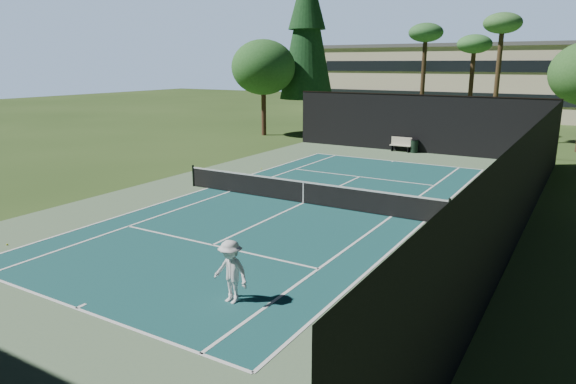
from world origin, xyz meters
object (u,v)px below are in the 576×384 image
at_px(tennis_ball_b, 259,185).
at_px(trash_bin, 414,146).
at_px(tennis_ball_a, 7,245).
at_px(tennis_net, 303,191).
at_px(player, 231,272).
at_px(tennis_ball_d, 261,169).
at_px(park_bench, 401,144).
at_px(tennis_ball_c, 314,187).

relative_size(tennis_ball_b, trash_bin, 0.08).
bearing_deg(tennis_ball_a, tennis_net, 58.75).
bearing_deg(tennis_net, trash_bin, 89.57).
distance_m(player, tennis_ball_d, 17.43).
relative_size(tennis_net, tennis_ball_a, 191.17).
height_order(tennis_net, tennis_ball_d, tennis_net).
relative_size(player, tennis_ball_a, 25.32).
bearing_deg(park_bench, player, -80.97).
xyz_separation_m(player, tennis_ball_c, (-4.15, 12.36, -0.82)).
distance_m(tennis_net, tennis_ball_d, 7.96).
bearing_deg(tennis_ball_d, park_bench, 64.29).
bearing_deg(tennis_ball_d, tennis_ball_b, -57.71).
xyz_separation_m(player, park_bench, (-4.02, 25.27, -0.31)).
xyz_separation_m(tennis_ball_b, tennis_ball_c, (2.61, 1.03, -0.00)).
distance_m(tennis_net, park_bench, 15.77).
bearing_deg(player, tennis_ball_a, -171.02).
relative_size(tennis_net, player, 7.55).
xyz_separation_m(tennis_ball_c, tennis_ball_d, (-4.86, 2.54, -0.00)).
bearing_deg(tennis_ball_b, tennis_ball_d, 122.29).
distance_m(player, park_bench, 25.59).
distance_m(tennis_ball_c, tennis_ball_d, 5.49).
relative_size(tennis_ball_c, tennis_ball_d, 1.06).
xyz_separation_m(tennis_ball_a, tennis_ball_c, (5.11, 12.86, 0.00)).
height_order(tennis_ball_d, trash_bin, trash_bin).
bearing_deg(player, park_bench, 104.92).
bearing_deg(tennis_ball_c, tennis_ball_a, -111.66).
height_order(tennis_net, trash_bin, tennis_net).
xyz_separation_m(tennis_ball_d, park_bench, (4.99, 10.37, 0.51)).
bearing_deg(tennis_ball_a, tennis_ball_b, 78.06).
xyz_separation_m(tennis_ball_c, park_bench, (0.13, 12.91, 0.51)).
xyz_separation_m(tennis_ball_b, trash_bin, (3.70, 13.93, 0.44)).
xyz_separation_m(tennis_net, park_bench, (-0.85, 15.75, -0.01)).
xyz_separation_m(tennis_net, tennis_ball_d, (-5.84, 5.38, -0.52)).
bearing_deg(tennis_ball_b, tennis_ball_a, -101.94).
relative_size(park_bench, trash_bin, 1.59).
bearing_deg(tennis_ball_a, tennis_ball_d, 89.10).
xyz_separation_m(tennis_net, tennis_ball_a, (-6.08, -10.02, -0.52)).
bearing_deg(trash_bin, tennis_ball_a, -103.53).
relative_size(tennis_ball_b, tennis_ball_c, 1.01).
bearing_deg(tennis_net, tennis_ball_b, 153.28).
distance_m(tennis_ball_a, park_bench, 26.30).
bearing_deg(tennis_net, player, -71.59).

